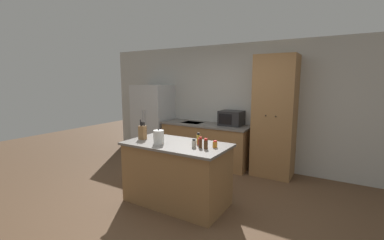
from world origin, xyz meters
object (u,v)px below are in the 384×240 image
(spice_bottle_tall_dark, at_px, (206,144))
(pantry_cabinet, at_px, (274,117))
(microwave, at_px, (231,118))
(spice_bottle_pale_salt, at_px, (215,144))
(kettle, at_px, (159,137))
(spice_bottle_amber_oil, at_px, (198,139))
(refrigerator, at_px, (153,120))
(spice_bottle_short_red, at_px, (194,143))
(spice_bottle_green_herb, at_px, (200,143))
(spice_bottle_orange_cap, at_px, (199,142))
(knife_block, at_px, (142,132))

(spice_bottle_tall_dark, bearing_deg, pantry_cabinet, 77.82)
(pantry_cabinet, bearing_deg, microwave, 175.96)
(spice_bottle_pale_salt, height_order, kettle, kettle)
(microwave, height_order, spice_bottle_amber_oil, microwave)
(refrigerator, bearing_deg, spice_bottle_tall_dark, -37.49)
(microwave, bearing_deg, spice_bottle_pale_salt, -73.94)
(spice_bottle_amber_oil, bearing_deg, microwave, 97.73)
(spice_bottle_short_red, bearing_deg, kettle, -169.98)
(spice_bottle_green_herb, distance_m, spice_bottle_orange_cap, 0.14)
(knife_block, height_order, kettle, knife_block)
(spice_bottle_pale_salt, xyz_separation_m, kettle, (-0.79, -0.24, 0.06))
(knife_block, relative_size, spice_bottle_short_red, 2.64)
(spice_bottle_pale_salt, bearing_deg, knife_block, -173.33)
(refrigerator, bearing_deg, kettle, -48.65)
(spice_bottle_orange_cap, bearing_deg, spice_bottle_short_red, -93.08)
(pantry_cabinet, height_order, spice_bottle_short_red, pantry_cabinet)
(refrigerator, distance_m, spice_bottle_short_red, 3.01)
(kettle, bearing_deg, refrigerator, 131.35)
(knife_block, distance_m, spice_bottle_green_herb, 1.02)
(refrigerator, relative_size, spice_bottle_orange_cap, 17.47)
(microwave, relative_size, spice_bottle_pale_salt, 4.97)
(spice_bottle_green_herb, bearing_deg, spice_bottle_orange_cap, 125.59)
(refrigerator, relative_size, spice_bottle_pale_salt, 18.06)
(kettle, bearing_deg, spice_bottle_amber_oil, 31.53)
(spice_bottle_amber_oil, relative_size, spice_bottle_green_herb, 1.07)
(spice_bottle_pale_salt, distance_m, kettle, 0.83)
(pantry_cabinet, xyz_separation_m, knife_block, (-1.54, -1.98, -0.12))
(refrigerator, relative_size, spice_bottle_tall_dark, 11.90)
(kettle, bearing_deg, microwave, 83.55)
(microwave, relative_size, spice_bottle_green_herb, 3.14)
(pantry_cabinet, xyz_separation_m, spice_bottle_amber_oil, (-0.65, -1.78, -0.16))
(microwave, relative_size, spice_bottle_short_red, 4.03)
(knife_block, xyz_separation_m, spice_bottle_pale_salt, (1.19, 0.14, -0.07))
(spice_bottle_short_red, distance_m, spice_bottle_pale_salt, 0.29)
(kettle, bearing_deg, spice_bottle_short_red, 10.02)
(refrigerator, xyz_separation_m, pantry_cabinet, (2.92, 0.06, 0.29))
(spice_bottle_orange_cap, bearing_deg, pantry_cabinet, 72.07)
(spice_bottle_green_herb, xyz_separation_m, spice_bottle_orange_cap, (-0.08, 0.11, -0.02))
(spice_bottle_short_red, bearing_deg, pantry_cabinet, 73.03)
(refrigerator, height_order, spice_bottle_green_herb, refrigerator)
(spice_bottle_orange_cap, xyz_separation_m, kettle, (-0.55, -0.23, 0.05))
(pantry_cabinet, relative_size, spice_bottle_tall_dark, 15.87)
(spice_bottle_tall_dark, height_order, spice_bottle_short_red, spice_bottle_tall_dark)
(refrigerator, relative_size, spice_bottle_short_red, 14.65)
(spice_bottle_short_red, xyz_separation_m, spice_bottle_pale_salt, (0.25, 0.14, -0.01))
(spice_bottle_short_red, distance_m, spice_bottle_amber_oil, 0.21)
(microwave, height_order, spice_bottle_orange_cap, microwave)
(knife_block, distance_m, spice_bottle_pale_salt, 1.20)
(pantry_cabinet, height_order, spice_bottle_tall_dark, pantry_cabinet)
(spice_bottle_tall_dark, height_order, kettle, kettle)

